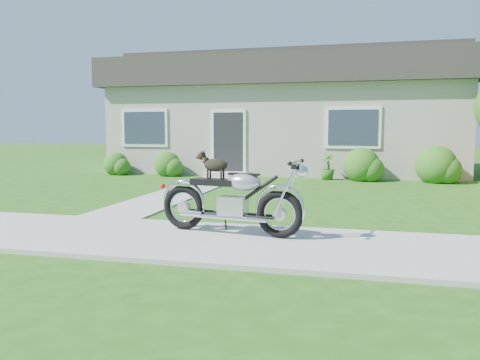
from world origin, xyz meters
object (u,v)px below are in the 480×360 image
house (287,113)px  potted_plant_left (172,166)px  potted_plant_right (327,167)px  motorcycle_with_dog (232,198)px

house → potted_plant_left: 5.12m
potted_plant_right → house: bearing=117.3°
motorcycle_with_dog → potted_plant_right: bearing=92.6°
motorcycle_with_dog → house: bearing=103.1°
potted_plant_left → motorcycle_with_dog: bearing=-62.6°
potted_plant_left → potted_plant_right: (5.10, 0.00, 0.06)m
house → motorcycle_with_dog: bearing=-85.5°
house → motorcycle_with_dog: (0.92, -11.62, -1.61)m
motorcycle_with_dog → potted_plant_left: bearing=126.0°
house → potted_plant_left: bearing=-133.9°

